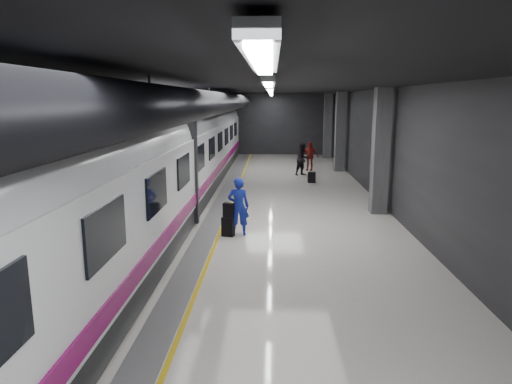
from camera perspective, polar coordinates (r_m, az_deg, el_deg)
ground at (r=15.00m, az=-0.60°, el=-4.30°), size 40.00×40.00×0.00m
platform_hall at (r=15.41m, az=-1.54°, el=9.46°), size 10.02×40.02×4.51m
train at (r=15.08m, az=-13.07°, el=3.52°), size 3.05×38.00×4.05m
traveler_main at (r=13.86m, az=-2.21°, el=-1.81°), size 0.68×0.47×1.79m
suitcase_main at (r=13.90m, az=-3.50°, el=-4.34°), size 0.42×0.33×0.59m
shoulder_bag at (r=13.77m, az=-3.44°, el=-2.28°), size 0.36×0.28×0.43m
traveler_far_a at (r=25.01m, az=5.86°, el=4.10°), size 1.09×1.04×1.77m
traveler_far_b at (r=26.80m, az=6.71°, el=4.47°), size 1.05×0.65×1.68m
suitcase_far at (r=22.91m, az=6.96°, el=1.83°), size 0.39×0.28×0.54m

